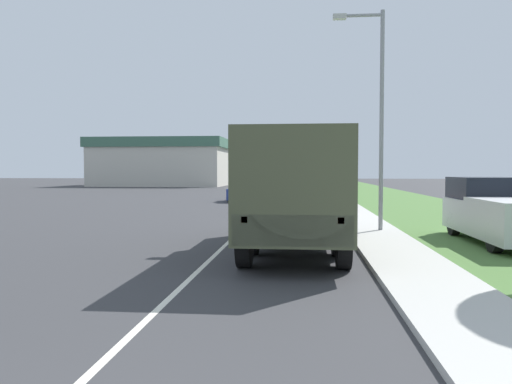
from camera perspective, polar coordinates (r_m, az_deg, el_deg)
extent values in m
plane|color=#38383A|center=(41.55, 2.44, -0.43)|extent=(180.00, 180.00, 0.00)
cube|color=silver|center=(41.55, 2.44, -0.43)|extent=(0.12, 120.00, 0.00)
cube|color=beige|center=(41.55, 8.65, -0.37)|extent=(1.80, 120.00, 0.12)
cube|color=#4C7538|center=(42.03, 14.65, -0.46)|extent=(7.00, 120.00, 0.02)
cube|color=#474C38|center=(15.82, 4.70, 0.48)|extent=(2.41, 2.12, 1.87)
cube|color=#4C5138|center=(12.03, 4.46, 1.01)|extent=(2.41, 5.45, 2.35)
cube|color=#474C38|center=(9.42, 4.16, -4.42)|extent=(2.29, 0.10, 0.60)
cube|color=red|center=(9.45, -1.34, -3.17)|extent=(0.12, 0.06, 0.12)
cube|color=red|center=(9.41, 9.69, -3.23)|extent=(0.12, 0.06, 0.12)
cylinder|color=black|center=(15.83, 0.85, -3.00)|extent=(0.30, 1.18, 1.18)
cylinder|color=black|center=(15.80, 8.52, -3.04)|extent=(0.30, 1.18, 1.18)
cylinder|color=black|center=(10.85, -1.30, -5.52)|extent=(0.30, 1.18, 1.18)
cylinder|color=black|center=(10.81, 9.95, -5.59)|extent=(0.30, 1.18, 1.18)
cylinder|color=black|center=(12.46, -0.41, -4.49)|extent=(0.30, 1.18, 1.18)
cylinder|color=black|center=(12.42, 9.36, -4.54)|extent=(0.30, 1.18, 1.18)
cube|color=maroon|center=(25.11, 4.35, -1.15)|extent=(1.94, 4.28, 0.69)
cube|color=black|center=(25.16, 4.36, 0.46)|extent=(1.71, 1.93, 0.71)
cylinder|color=black|center=(26.52, 2.52, -1.38)|extent=(0.20, 0.64, 0.64)
cylinder|color=black|center=(26.49, 6.29, -1.40)|extent=(0.20, 0.64, 0.64)
cylinder|color=black|center=(23.79, 2.18, -1.82)|extent=(0.20, 0.64, 0.64)
cylinder|color=black|center=(23.75, 6.39, -1.84)|extent=(0.20, 0.64, 0.64)
cube|color=navy|center=(34.37, -1.30, -0.13)|extent=(1.86, 4.61, 0.73)
cube|color=black|center=(34.44, -1.28, 1.09)|extent=(1.64, 2.08, 0.74)
cylinder|color=black|center=(35.95, -2.34, -0.37)|extent=(0.20, 0.64, 0.64)
cylinder|color=black|center=(35.76, 0.30, -0.39)|extent=(0.20, 0.64, 0.64)
cylinder|color=black|center=(33.03, -3.03, -0.62)|extent=(0.20, 0.64, 0.64)
cylinder|color=black|center=(32.83, -0.17, -0.64)|extent=(0.20, 0.64, 0.64)
cube|color=silver|center=(48.54, 0.65, 0.66)|extent=(1.78, 4.04, 0.78)
cube|color=black|center=(48.60, 0.66, 1.58)|extent=(1.57, 1.82, 0.78)
cylinder|color=black|center=(49.91, -0.13, 0.42)|extent=(0.20, 0.64, 0.64)
cylinder|color=black|center=(49.78, 1.68, 0.42)|extent=(0.20, 0.64, 0.64)
cylinder|color=black|center=(47.34, -0.44, 0.31)|extent=(0.20, 0.64, 0.64)
cylinder|color=black|center=(47.20, 1.47, 0.31)|extent=(0.20, 0.64, 0.64)
cube|color=tan|center=(61.31, 2.09, 0.94)|extent=(1.93, 4.03, 0.59)
cube|color=black|center=(61.37, 2.10, 1.51)|extent=(1.70, 1.81, 0.63)
cylinder|color=black|center=(62.65, 1.37, 0.84)|extent=(0.20, 0.64, 0.64)
cylinder|color=black|center=(62.55, 2.95, 0.83)|extent=(0.20, 0.64, 0.64)
cylinder|color=black|center=(60.08, 1.20, 0.77)|extent=(0.20, 0.64, 0.64)
cylinder|color=black|center=(59.98, 2.84, 0.76)|extent=(0.20, 0.64, 0.64)
cube|color=silver|center=(15.86, 26.39, -2.75)|extent=(1.94, 5.25, 0.96)
cube|color=black|center=(17.24, 24.64, 0.42)|extent=(1.78, 2.20, 0.68)
cylinder|color=black|center=(17.26, 21.67, -3.36)|extent=(0.24, 0.76, 0.76)
cylinder|color=black|center=(17.81, 26.94, -3.28)|extent=(0.24, 0.76, 0.76)
cylinder|color=black|center=(13.99, 25.64, -4.76)|extent=(0.24, 0.76, 0.76)
cylinder|color=gray|center=(17.16, 14.16, 7.88)|extent=(0.14, 0.14, 7.24)
cylinder|color=gray|center=(17.75, 11.92, 19.15)|extent=(1.40, 0.11, 0.11)
cube|color=#B2B2AD|center=(17.68, 9.53, 19.14)|extent=(0.44, 0.24, 0.16)
cube|color=beige|center=(70.04, -10.73, 2.81)|extent=(17.39, 10.82, 5.15)
cube|color=#3D6651|center=(70.14, -10.75, 5.44)|extent=(18.09, 11.25, 1.29)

